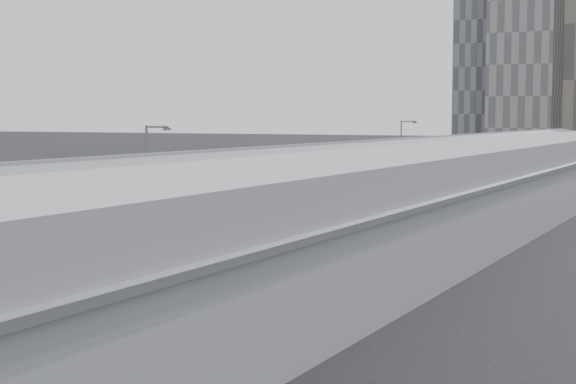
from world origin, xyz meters
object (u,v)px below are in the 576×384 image
Objects in this scene: bus_8 at (507,167)px; street_lamp_far at (403,150)px; bus_2 at (149,243)px; bus_4 at (350,203)px; bus_7 at (473,175)px; bus_3 at (266,219)px; street_lamp_near at (150,177)px; bus_6 at (444,180)px; suv at (495,168)px; shipping_container at (451,170)px; bus_5 at (402,191)px.

bus_8 is 27.45m from street_lamp_far.
bus_8 is at bearing 93.92° from bus_2.
bus_7 is at bearing 88.19° from bus_4.
bus_3 is 71.72m from bus_8.
street_lamp_far reaches higher than street_lamp_near.
suv is at bearing 91.94° from bus_6.
bus_8 reaches higher than bus_4.
bus_3 is at bearing -68.25° from suv.
bus_2 reaches higher than shipping_container.
bus_6 is 6.59m from street_lamp_far.
bus_5 is (0.18, 27.82, -0.10)m from bus_3.
bus_5 is (-0.09, 13.22, -0.04)m from bus_4.
bus_4 is 2.13× the size of suv.
street_lamp_far reaches higher than bus_8.
bus_2 reaches higher than bus_4.
bus_2 is at bearing -93.83° from bus_4.
bus_8 is at bearing 94.63° from bus_5.
bus_3 is 2.02× the size of shipping_container.
bus_6 reaches higher than bus_7.
shipping_container is at bearing 98.67° from bus_2.
street_lamp_far is (-6.19, -26.54, 3.23)m from bus_8.
bus_6 is 23.24m from shipping_container.
bus_4 is 0.93× the size of bus_8.
bus_7 is at bearing 94.20° from bus_2.
bus_5 is 1.00× the size of bus_7.
bus_7 is (-0.63, 40.76, -0.03)m from bus_4.
bus_4 reaches higher than suv.
bus_2 is at bearing -94.48° from shipping_container.
bus_2 is 2.16× the size of suv.
bus_5 reaches higher than suv.
bus_3 reaches higher than bus_5.
bus_6 reaches higher than suv.
street_lamp_near is 51.09m from street_lamp_far.
bus_6 is at bearing 84.00° from street_lamp_near.
bus_8 is 1.63× the size of street_lamp_far.
bus_5 is 1.52× the size of street_lamp_near.
street_lamp_near is (-5.44, -61.27, 3.31)m from bus_7.
bus_6 is at bearing 97.08° from bus_5.
bus_7 is (-0.36, 55.36, -0.09)m from bus_3.
bus_4 is (0.27, 14.60, -0.06)m from bus_3.
bus_4 is at bearing -67.33° from suv.
street_lamp_far reaches higher than bus_7.
street_lamp_near reaches higher than bus_4.
bus_6 is at bearing 91.13° from bus_3.
street_lamp_far is at bearing -97.71° from shipping_container.
bus_6 is at bearing -65.41° from suv.
bus_4 is 70.95m from suv.
shipping_container is (-6.88, 51.82, -0.13)m from bus_4.
suv is at bearing 112.20° from bus_8.
street_lamp_near is at bearing -100.31° from bus_6.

